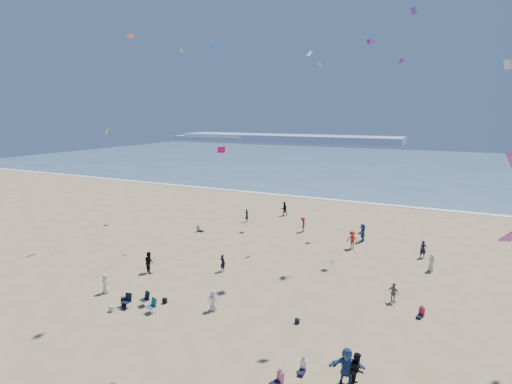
% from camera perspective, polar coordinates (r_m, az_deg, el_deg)
% --- Properties ---
extents(ground, '(220.00, 220.00, 0.00)m').
position_cam_1_polar(ground, '(24.13, -13.77, -22.58)').
color(ground, tan).
rests_on(ground, ground).
extents(ocean, '(220.00, 100.00, 0.06)m').
position_cam_1_polar(ocean, '(111.75, 19.00, 3.66)').
color(ocean, '#476B84').
rests_on(ocean, ground).
extents(surf_line, '(220.00, 1.20, 0.08)m').
position_cam_1_polar(surf_line, '(63.02, 13.22, -1.34)').
color(surf_line, white).
rests_on(surf_line, ground).
extents(headland_far, '(110.00, 20.00, 3.20)m').
position_cam_1_polar(headland_far, '(199.49, 4.42, 7.68)').
color(headland_far, '#7A8EA8').
rests_on(headland_far, ground).
extents(headland_near, '(40.00, 14.00, 2.00)m').
position_cam_1_polar(headland_near, '(213.18, -6.23, 7.70)').
color(headland_near, '#7A8EA8').
rests_on(headland_near, ground).
extents(standing_flyers, '(22.59, 31.04, 1.92)m').
position_cam_1_polar(standing_flyers, '(36.12, 7.64, -9.05)').
color(standing_flyers, black).
rests_on(standing_flyers, ground).
extents(seated_group, '(25.30, 20.98, 0.84)m').
position_cam_1_polar(seated_group, '(29.20, -0.47, -14.99)').
color(seated_group, white).
rests_on(seated_group, ground).
extents(chair_cluster, '(2.70, 1.50, 1.00)m').
position_cam_1_polar(chair_cluster, '(29.66, -16.17, -14.85)').
color(chair_cluster, black).
rests_on(chair_cluster, ground).
extents(white_tote, '(0.35, 0.20, 0.40)m').
position_cam_1_polar(white_tote, '(30.02, -19.93, -15.40)').
color(white_tote, silver).
rests_on(white_tote, ground).
extents(black_backpack, '(0.30, 0.22, 0.38)m').
position_cam_1_polar(black_backpack, '(30.14, -12.91, -14.90)').
color(black_backpack, black).
rests_on(black_backpack, ground).
extents(navy_bag, '(0.28, 0.18, 0.34)m').
position_cam_1_polar(navy_bag, '(27.09, 5.91, -17.85)').
color(navy_bag, black).
rests_on(navy_bag, ground).
extents(kites_aloft, '(40.71, 47.41, 29.86)m').
position_cam_1_polar(kites_aloft, '(29.27, 19.27, 14.06)').
color(kites_aloft, white).
rests_on(kites_aloft, ground).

